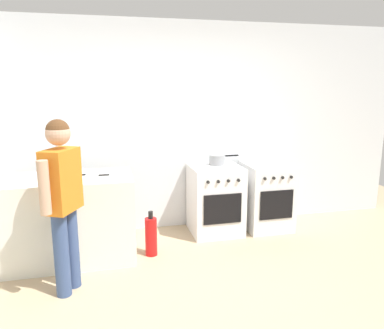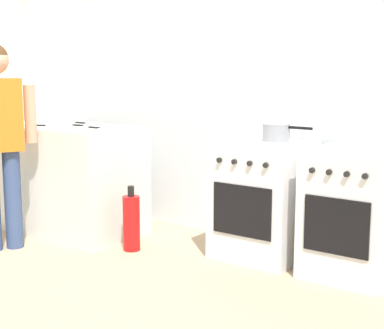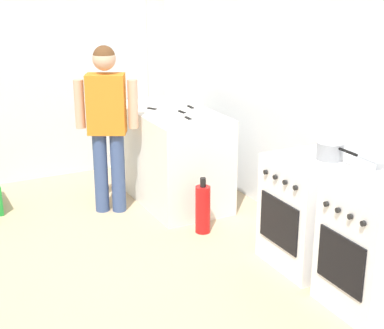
{
  "view_description": "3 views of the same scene",
  "coord_description": "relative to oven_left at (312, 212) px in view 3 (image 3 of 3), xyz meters",
  "views": [
    {
      "loc": [
        -0.97,
        -2.71,
        1.83
      ],
      "look_at": [
        -0.11,
        0.9,
        1.04
      ],
      "focal_mm": 35.0,
      "sensor_mm": 36.0,
      "label": 1
    },
    {
      "loc": [
        2.41,
        -2.13,
        1.38
      ],
      "look_at": [
        0.22,
        0.87,
        0.77
      ],
      "focal_mm": 55.0,
      "sensor_mm": 36.0,
      "label": 2
    },
    {
      "loc": [
        3.61,
        -1.1,
        2.19
      ],
      "look_at": [
        -0.02,
        0.74,
        0.82
      ],
      "focal_mm": 55.0,
      "sensor_mm": 36.0,
      "label": 3
    }
  ],
  "objects": [
    {
      "name": "knife_chef",
      "position": [
        -1.82,
        -0.16,
        0.48
      ],
      "size": [
        0.31,
        0.05,
        0.01
      ],
      "color": "silver",
      "rests_on": "counter_unit"
    },
    {
      "name": "ground_plane",
      "position": [
        -0.35,
        -1.58,
        -0.43
      ],
      "size": [
        8.0,
        8.0,
        0.0
      ],
      "primitive_type": "plane",
      "color": "tan"
    },
    {
      "name": "oven_right",
      "position": [
        0.69,
        -0.0,
        -0.0
      ],
      "size": [
        0.57,
        0.62,
        0.85
      ],
      "color": "white",
      "rests_on": "ground"
    },
    {
      "name": "side_wall_left",
      "position": [
        -2.95,
        -1.18,
        0.87
      ],
      "size": [
        0.1,
        3.1,
        2.6
      ],
      "primitive_type": "cube",
      "color": "silver",
      "rests_on": "ground"
    },
    {
      "name": "fire_extinguisher",
      "position": [
        -0.87,
        -0.48,
        -0.21
      ],
      "size": [
        0.13,
        0.13,
        0.5
      ],
      "color": "red",
      "rests_on": "ground"
    },
    {
      "name": "pot",
      "position": [
        0.05,
        0.09,
        0.49
      ],
      "size": [
        0.38,
        0.2,
        0.13
      ],
      "color": "gray",
      "rests_on": "oven_left"
    },
    {
      "name": "oven_left",
      "position": [
        0.0,
        0.0,
        0.0
      ],
      "size": [
        0.62,
        0.62,
        0.85
      ],
      "color": "white",
      "rests_on": "ground"
    },
    {
      "name": "back_wall",
      "position": [
        -0.35,
        0.37,
        0.87
      ],
      "size": [
        6.0,
        0.1,
        2.6
      ],
      "primitive_type": "cube",
      "color": "silver",
      "rests_on": "ground"
    },
    {
      "name": "larder_cabinet",
      "position": [
        -2.65,
        0.1,
        0.57
      ],
      "size": [
        0.48,
        0.44,
        2.0
      ],
      "primitive_type": "cube",
      "color": "silver",
      "rests_on": "ground"
    },
    {
      "name": "person",
      "position": [
        -1.69,
        -1.03,
        0.49
      ],
      "size": [
        0.33,
        0.52,
        1.55
      ],
      "color": "#384C7A",
      "rests_on": "ground"
    },
    {
      "name": "knife_utility",
      "position": [
        -1.78,
        -0.5,
        0.48
      ],
      "size": [
        0.23,
        0.15,
        0.01
      ],
      "color": "silver",
      "rests_on": "counter_unit"
    },
    {
      "name": "knife_carving",
      "position": [
        -1.24,
        -0.38,
        0.48
      ],
      "size": [
        0.33,
        0.04,
        0.01
      ],
      "color": "silver",
      "rests_on": "counter_unit"
    },
    {
      "name": "counter_unit",
      "position": [
        -1.7,
        -0.38,
        0.02
      ],
      "size": [
        1.3,
        0.7,
        0.9
      ],
      "primitive_type": "cube",
      "color": "silver",
      "rests_on": "ground"
    },
    {
      "name": "knife_paring",
      "position": [
        -1.55,
        -0.33,
        0.48
      ],
      "size": [
        0.21,
        0.04,
        0.01
      ],
      "color": "silver",
      "rests_on": "counter_unit"
    }
  ]
}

